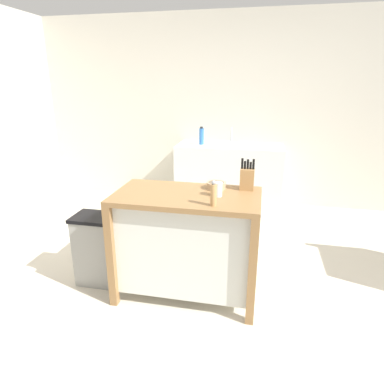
% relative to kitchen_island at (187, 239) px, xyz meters
% --- Properties ---
extents(ground_plane, '(6.72, 6.72, 0.00)m').
position_rel_kitchen_island_xyz_m(ground_plane, '(0.14, -0.03, -0.50)').
color(ground_plane, beige).
rests_on(ground_plane, ground).
extents(wall_back, '(5.72, 0.10, 2.60)m').
position_rel_kitchen_island_xyz_m(wall_back, '(0.14, 2.43, 0.80)').
color(wall_back, beige).
rests_on(wall_back, ground).
extents(kitchen_island, '(1.13, 0.62, 0.88)m').
position_rel_kitchen_island_xyz_m(kitchen_island, '(0.00, 0.00, 0.00)').
color(kitchen_island, olive).
rests_on(kitchen_island, ground).
extents(knife_block, '(0.11, 0.09, 0.25)m').
position_rel_kitchen_island_xyz_m(knife_block, '(0.45, 0.21, 0.48)').
color(knife_block, '#AD7F4C').
rests_on(knife_block, kitchen_island).
extents(bowl_stoneware_deep, '(0.15, 0.15, 0.05)m').
position_rel_kitchen_island_xyz_m(bowl_stoneware_deep, '(0.20, 0.18, 0.42)').
color(bowl_stoneware_deep, tan).
rests_on(bowl_stoneware_deep, kitchen_island).
extents(drinking_cup, '(0.07, 0.07, 0.11)m').
position_rel_kitchen_island_xyz_m(drinking_cup, '(0.24, -0.00, 0.44)').
color(drinking_cup, silver).
rests_on(drinking_cup, kitchen_island).
extents(pepper_grinder, '(0.04, 0.04, 0.18)m').
position_rel_kitchen_island_xyz_m(pepper_grinder, '(0.24, -0.21, 0.47)').
color(pepper_grinder, tan).
rests_on(pepper_grinder, kitchen_island).
extents(trash_bin, '(0.36, 0.28, 0.63)m').
position_rel_kitchen_island_xyz_m(trash_bin, '(-0.81, 0.00, -0.18)').
color(trash_bin, gray).
rests_on(trash_bin, ground).
extents(sink_counter, '(1.42, 0.60, 0.90)m').
position_rel_kitchen_island_xyz_m(sink_counter, '(0.13, 2.08, -0.04)').
color(sink_counter, silver).
rests_on(sink_counter, ground).
extents(sink_faucet, '(0.02, 0.02, 0.22)m').
position_rel_kitchen_island_xyz_m(sink_faucet, '(0.13, 2.22, 0.51)').
color(sink_faucet, '#B7BCC1').
rests_on(sink_faucet, sink_counter).
extents(bottle_hand_soap, '(0.06, 0.06, 0.24)m').
position_rel_kitchen_island_xyz_m(bottle_hand_soap, '(-0.26, 2.05, 0.51)').
color(bottle_hand_soap, blue).
rests_on(bottle_hand_soap, sink_counter).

